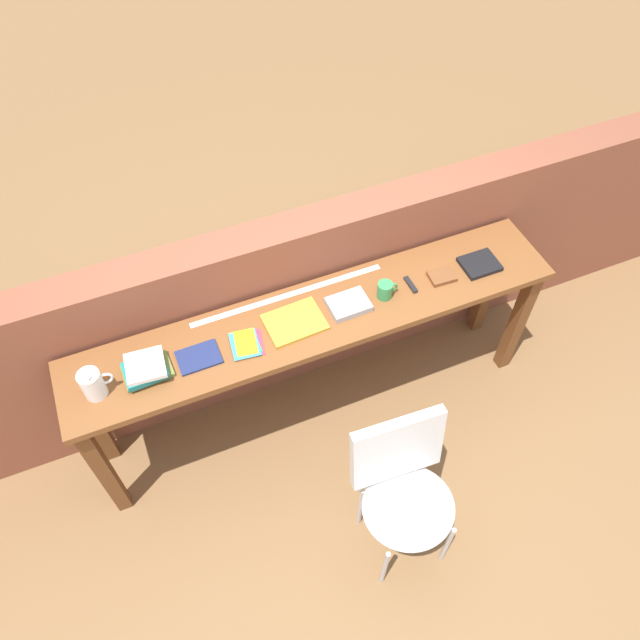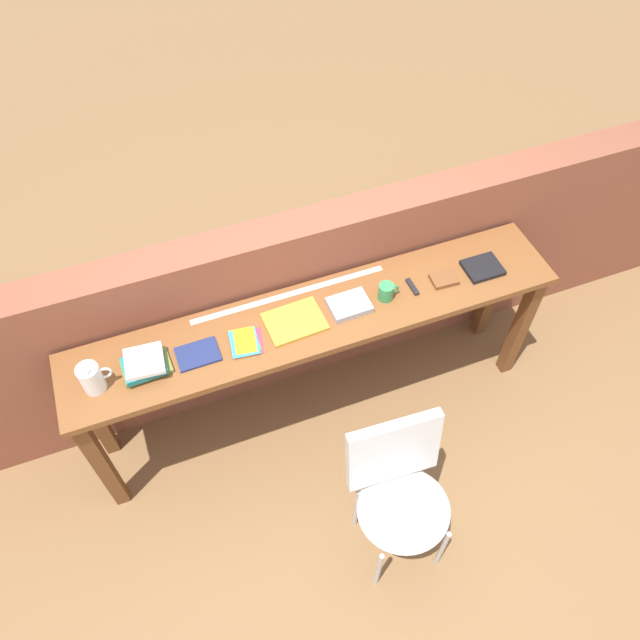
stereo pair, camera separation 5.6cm
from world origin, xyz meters
TOP-DOWN VIEW (x-y plane):
  - ground_plane at (0.00, 0.00)m, footprint 40.00×40.00m
  - brick_wall_back at (0.00, 0.64)m, footprint 6.00×0.20m
  - sideboard at (0.00, 0.30)m, footprint 2.50×0.44m
  - chair_white_moulded at (0.10, -0.54)m, footprint 0.47×0.48m
  - pitcher_white at (-1.07, 0.27)m, footprint 0.14×0.10m
  - book_stack_leftmost at (-0.84, 0.28)m, footprint 0.22×0.18m
  - magazine_cycling at (-0.60, 0.27)m, footprint 0.20×0.14m
  - pamphlet_pile_colourful at (-0.37, 0.26)m, footprint 0.17×0.18m
  - book_open_centre at (-0.12, 0.29)m, footprint 0.29×0.23m
  - book_grey_hardcover at (0.17, 0.29)m, footprint 0.20×0.16m
  - mug at (0.36, 0.28)m, footprint 0.11×0.08m
  - multitool_folded at (0.52, 0.29)m, footprint 0.03×0.11m
  - leather_journal_brown at (0.69, 0.28)m, footprint 0.14×0.11m
  - book_repair_rightmost at (0.91, 0.28)m, footprint 0.19×0.16m
  - ruler_metal_back_edge at (-0.08, 0.47)m, footprint 1.01×0.03m

SIDE VIEW (x-z plane):
  - ground_plane at x=0.00m, z-range 0.00..0.00m
  - chair_white_moulded at x=0.10m, z-range 0.08..0.97m
  - brick_wall_back at x=0.00m, z-range 0.00..1.18m
  - sideboard at x=0.00m, z-range 0.30..1.18m
  - ruler_metal_back_edge at x=-0.08m, z-range 0.88..0.88m
  - magazine_cycling at x=-0.60m, z-range 0.88..0.89m
  - pamphlet_pile_colourful at x=-0.37m, z-range 0.88..0.89m
  - multitool_folded at x=0.52m, z-range 0.88..0.90m
  - book_open_centre at x=-0.12m, z-range 0.88..0.90m
  - leather_journal_brown at x=0.69m, z-range 0.88..0.90m
  - book_repair_rightmost at x=0.91m, z-range 0.88..0.90m
  - book_grey_hardcover at x=0.17m, z-range 0.88..0.92m
  - book_stack_leftmost at x=-0.84m, z-range 0.88..0.96m
  - mug at x=0.36m, z-range 0.88..0.97m
  - pitcher_white at x=-1.07m, z-range 0.87..1.05m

